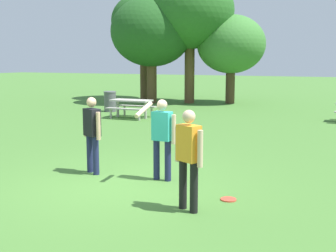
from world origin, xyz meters
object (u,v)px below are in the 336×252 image
object	(u,v)px
trash_can_beside_table	(110,101)
tree_far_right	(190,12)
tree_slender_mid	(231,45)
person_bystander	(162,133)
person_catcher	(92,130)
tree_tall_left	(144,22)
person_thrower	(189,154)
picnic_table_near	(131,105)
tree_broad_center	(152,32)
frisbee	(228,199)

from	to	relation	value
trash_can_beside_table	tree_far_right	size ratio (longest dim) A/B	0.13
tree_slender_mid	person_bystander	bearing A→B (deg)	-77.62
person_bystander	trash_can_beside_table	size ratio (longest dim) A/B	1.71
person_catcher	tree_tall_left	world-z (taller)	tree_tall_left
person_thrower	person_catcher	xyz separation A→B (m)	(-2.74, 1.27, 0.00)
person_bystander	tree_slender_mid	bearing A→B (deg)	102.38
tree_far_right	tree_slender_mid	bearing A→B (deg)	20.68
picnic_table_near	tree_broad_center	bearing A→B (deg)	109.71
person_thrower	frisbee	distance (m)	1.29
trash_can_beside_table	tree_slender_mid	size ratio (longest dim) A/B	0.20
tree_far_right	tree_slender_mid	xyz separation A→B (m)	(2.14, 0.81, -1.80)
picnic_table_near	tree_far_right	size ratio (longest dim) A/B	0.24
tree_slender_mid	trash_can_beside_table	bearing A→B (deg)	-122.48
person_thrower	person_bystander	distance (m)	1.84
tree_broad_center	person_bystander	bearing A→B (deg)	-61.86
tree_slender_mid	tree_far_right	bearing A→B (deg)	-159.32
trash_can_beside_table	person_thrower	bearing A→B (deg)	-51.98
person_bystander	frisbee	size ratio (longest dim) A/B	5.96
person_thrower	trash_can_beside_table	bearing A→B (deg)	128.02
person_thrower	tree_broad_center	bearing A→B (deg)	119.31
person_catcher	person_bystander	xyz separation A→B (m)	(1.57, 0.15, 0.02)
person_thrower	tree_far_right	size ratio (longest dim) A/B	0.23
frisbee	tree_slender_mid	bearing A→B (deg)	107.15
person_bystander	tree_tall_left	xyz separation A→B (m)	(-9.17, 16.20, 3.77)
tree_far_right	tree_tall_left	bearing A→B (deg)	161.23
frisbee	person_catcher	bearing A→B (deg)	171.28
frisbee	tree_slender_mid	distance (m)	17.51
person_thrower	tree_far_right	bearing A→B (deg)	112.46
person_catcher	tree_far_right	bearing A→B (deg)	104.94
person_catcher	frisbee	distance (m)	3.34
frisbee	tree_tall_left	distance (m)	20.54
person_bystander	tree_slender_mid	xyz separation A→B (m)	(-3.47, 15.80, 2.30)
picnic_table_near	trash_can_beside_table	bearing A→B (deg)	143.18
trash_can_beside_table	tree_far_right	distance (m)	7.32
trash_can_beside_table	tree_broad_center	world-z (taller)	tree_broad_center
person_catcher	frisbee	world-z (taller)	person_catcher
tree_broad_center	tree_far_right	bearing A→B (deg)	24.86
picnic_table_near	tree_far_right	xyz separation A→B (m)	(-0.24, 6.95, 4.50)
tree_broad_center	tree_far_right	xyz separation A→B (m)	(1.93, 0.89, 1.10)
person_bystander	person_thrower	bearing A→B (deg)	-50.48
person_catcher	tree_far_right	world-z (taller)	tree_far_right
tree_broad_center	person_thrower	bearing A→B (deg)	-60.69
person_thrower	tree_broad_center	xyz separation A→B (m)	(-8.71, 15.51, 3.02)
tree_slender_mid	tree_tall_left	bearing A→B (deg)	175.99
person_catcher	tree_tall_left	size ratio (longest dim) A/B	0.25
trash_can_beside_table	tree_far_right	xyz separation A→B (m)	(1.82, 5.41, 4.58)
person_catcher	person_thrower	bearing A→B (deg)	-24.81
frisbee	tree_slender_mid	xyz separation A→B (m)	(-5.07, 16.44, 3.25)
trash_can_beside_table	tree_broad_center	size ratio (longest dim) A/B	0.16
tree_slender_mid	frisbee	bearing A→B (deg)	-72.85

